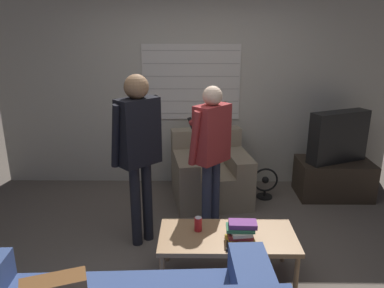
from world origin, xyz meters
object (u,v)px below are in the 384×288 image
(armchair_beige, at_px, (210,174))
(person_left_standing, at_px, (138,140))
(soda_can, at_px, (198,224))
(floor_fan, at_px, (265,184))
(book_stack, at_px, (241,231))
(spare_remote, at_px, (229,246))
(tv, at_px, (338,137))
(person_right_standing, at_px, (211,144))
(coffee_table, at_px, (228,239))

(armchair_beige, bearing_deg, person_left_standing, 44.45)
(soda_can, relative_size, floor_fan, 0.32)
(person_left_standing, height_order, book_stack, person_left_standing)
(book_stack, height_order, spare_remote, book_stack)
(spare_remote, bearing_deg, tv, 58.03)
(person_right_standing, xyz_separation_m, floor_fan, (0.73, 0.78, -0.77))
(book_stack, xyz_separation_m, spare_remote, (-0.11, -0.11, -0.07))
(person_right_standing, xyz_separation_m, soda_can, (-0.13, -0.74, -0.49))
(person_left_standing, relative_size, floor_fan, 4.25)
(tv, bearing_deg, person_left_standing, 2.06)
(person_left_standing, relative_size, soda_can, 13.38)
(armchair_beige, bearing_deg, soda_can, 74.18)
(armchair_beige, height_order, coffee_table, armchair_beige)
(spare_remote, height_order, floor_fan, spare_remote)
(armchair_beige, distance_m, tv, 1.64)
(soda_can, height_order, floor_fan, soda_can)
(coffee_table, distance_m, book_stack, 0.17)
(book_stack, xyz_separation_m, floor_fan, (0.51, 1.66, -0.30))
(armchair_beige, height_order, floor_fan, armchair_beige)
(tv, relative_size, person_right_standing, 0.51)
(tv, xyz_separation_m, soda_can, (-1.73, -1.59, -0.31))
(person_right_standing, bearing_deg, soda_can, -146.95)
(coffee_table, distance_m, soda_can, 0.28)
(person_right_standing, distance_m, spare_remote, 1.13)
(person_right_standing, height_order, book_stack, person_right_standing)
(tv, bearing_deg, soda_can, 19.16)
(armchair_beige, relative_size, person_left_standing, 0.61)
(coffee_table, xyz_separation_m, book_stack, (0.10, -0.07, 0.12))
(coffee_table, relative_size, person_right_standing, 0.75)
(person_left_standing, xyz_separation_m, person_right_standing, (0.69, 0.24, -0.11))
(book_stack, bearing_deg, person_right_standing, 104.02)
(armchair_beige, xyz_separation_m, book_stack, (0.19, -1.64, 0.17))
(floor_fan, bearing_deg, person_left_standing, -144.34)
(person_right_standing, relative_size, spare_remote, 11.54)
(coffee_table, height_order, person_right_standing, person_right_standing)
(person_right_standing, height_order, soda_can, person_right_standing)
(armchair_beige, height_order, soda_can, armchair_beige)
(tv, distance_m, soda_can, 2.37)
(coffee_table, relative_size, spare_remote, 8.61)
(soda_can, bearing_deg, tv, 42.56)
(coffee_table, height_order, floor_fan, coffee_table)
(coffee_table, bearing_deg, soda_can, 164.15)
(tv, distance_m, person_left_standing, 2.56)
(tv, distance_m, book_stack, 2.24)
(person_right_standing, height_order, spare_remote, person_right_standing)
(person_left_standing, height_order, soda_can, person_left_standing)
(floor_fan, bearing_deg, spare_remote, -109.12)
(person_right_standing, bearing_deg, person_left_standing, 152.05)
(person_left_standing, bearing_deg, person_right_standing, -24.76)
(person_left_standing, bearing_deg, armchair_beige, 10.46)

